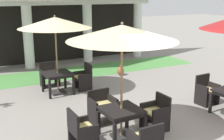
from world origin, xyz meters
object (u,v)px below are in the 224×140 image
object	(u,v)px
patio_chair_mid_right_west	(81,131)
patio_chair_mid_right_north	(102,107)
patio_table_mid_left	(58,75)
patio_chair_mid_right_east	(156,114)
patio_umbrella_mid_right	(122,34)
patio_table_mid_right	(121,113)
patio_chair_near_foreground_north	(206,91)
patio_chair_mid_left_east	(83,78)
patio_umbrella_mid_left	(55,23)
patio_chair_mid_left_north	(49,75)
terracotta_urn	(121,71)

from	to	relation	value
patio_chair_mid_right_west	patio_chair_mid_right_north	bearing A→B (deg)	134.87
patio_table_mid_left	patio_chair_mid_right_west	world-z (taller)	patio_chair_mid_right_west
patio_table_mid_left	patio_chair_mid_right_east	distance (m)	3.96
patio_chair_mid_right_north	patio_chair_mid_right_west	bearing A→B (deg)	44.87
patio_umbrella_mid_right	patio_chair_mid_right_west	xyz separation A→B (m)	(-1.00, -0.02, -2.05)
patio_chair_mid_right_east	patio_chair_mid_right_north	size ratio (longest dim) A/B	1.03
patio_table_mid_right	patio_chair_mid_right_west	bearing A→B (deg)	-178.69
patio_chair_mid_right_east	patio_chair_mid_right_west	bearing A→B (deg)	90.00
patio_chair_near_foreground_north	patio_chair_mid_right_west	xyz separation A→B (m)	(-4.36, -0.77, 0.00)
patio_chair_mid_left_east	patio_chair_mid_right_north	bearing A→B (deg)	166.26
patio_chair_mid_right_north	patio_chair_mid_left_east	bearing A→B (deg)	-103.35
patio_umbrella_mid_left	patio_chair_mid_left_east	bearing A→B (deg)	1.70
patio_chair_mid_left_north	terracotta_urn	distance (m)	2.99
patio_chair_mid_left_north	patio_chair_mid_right_west	bearing A→B (deg)	80.92
patio_chair_mid_right_east	terracotta_urn	world-z (taller)	patio_chair_mid_right_east
patio_umbrella_mid_right	patio_chair_mid_right_east	size ratio (longest dim) A/B	3.12
patio_chair_near_foreground_north	patio_chair_mid_left_north	bearing A→B (deg)	-49.95
patio_table_mid_left	patio_umbrella_mid_left	xyz separation A→B (m)	(-0.00, 0.00, 1.73)
patio_table_mid_right	patio_umbrella_mid_right	size ratio (longest dim) A/B	0.32
patio_chair_near_foreground_north	patio_table_mid_right	world-z (taller)	patio_chair_near_foreground_north
patio_table_mid_left	patio_chair_mid_right_west	bearing A→B (deg)	-99.58
terracotta_urn	patio_table_mid_right	bearing A→B (deg)	-118.60
patio_chair_near_foreground_north	patio_chair_mid_right_north	size ratio (longest dim) A/B	1.05
patio_chair_mid_left_east	patio_umbrella_mid_right	world-z (taller)	patio_umbrella_mid_right
patio_chair_mid_left_north	patio_chair_mid_right_north	size ratio (longest dim) A/B	1.02
patio_table_mid_left	terracotta_urn	bearing A→B (deg)	18.88
patio_chair_mid_left_east	patio_chair_near_foreground_north	bearing A→B (deg)	-138.93
patio_umbrella_mid_left	patio_chair_mid_left_east	xyz separation A→B (m)	(0.93, 0.03, -1.95)
patio_table_mid_left	terracotta_urn	world-z (taller)	patio_table_mid_left
patio_umbrella_mid_right	terracotta_urn	distance (m)	5.87
patio_chair_mid_left_north	patio_umbrella_mid_right	size ratio (longest dim) A/B	0.32
patio_chair_near_foreground_north	patio_table_mid_left	world-z (taller)	patio_chair_near_foreground_north
patio_table_mid_left	patio_umbrella_mid_right	bearing A→B (deg)	-84.48
patio_chair_mid_left_north	patio_table_mid_right	distance (m)	4.69
terracotta_urn	patio_chair_mid_right_west	bearing A→B (deg)	-126.92
patio_table_mid_right	terracotta_urn	xyz separation A→B (m)	(2.59, 4.75, -0.44)
patio_table_mid_left	patio_table_mid_right	distance (m)	3.76
patio_table_mid_right	patio_chair_mid_right_west	xyz separation A→B (m)	(-1.00, -0.02, -0.22)
patio_umbrella_mid_right	patio_chair_mid_right_north	world-z (taller)	patio_umbrella_mid_right
patio_chair_near_foreground_north	patio_chair_mid_left_north	xyz separation A→B (m)	(-3.75, 3.92, -0.00)
patio_umbrella_mid_right	patio_chair_mid_right_west	distance (m)	2.28
patio_chair_near_foreground_north	patio_chair_mid_right_north	bearing A→B (deg)	-7.78
patio_table_mid_left	terracotta_urn	size ratio (longest dim) A/B	2.09
patio_chair_near_foreground_north	patio_chair_mid_left_east	size ratio (longest dim) A/B	0.98
patio_chair_mid_left_north	terracotta_urn	xyz separation A→B (m)	(2.98, 0.08, -0.22)
patio_table_mid_right	patio_chair_mid_right_north	size ratio (longest dim) A/B	1.04
patio_table_mid_left	patio_umbrella_mid_right	distance (m)	4.18
patio_umbrella_mid_left	patio_chair_mid_right_north	bearing A→B (deg)	-82.98
patio_chair_mid_left_east	patio_chair_mid_right_north	world-z (taller)	patio_chair_mid_left_east
patio_chair_mid_right_west	patio_table_mid_left	bearing A→B (deg)	169.11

